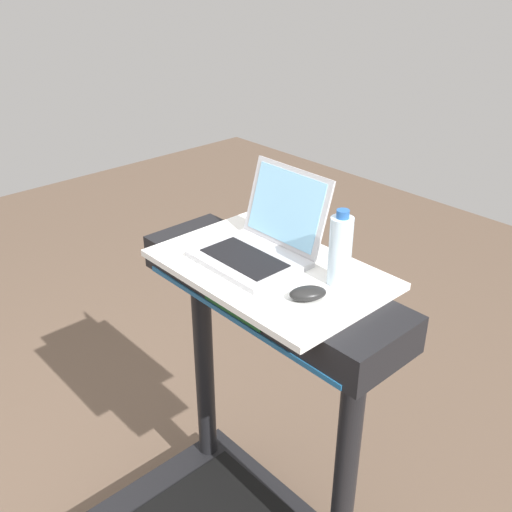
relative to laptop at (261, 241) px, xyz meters
The scene contains 4 objects.
desk_board 0.09m from the laptop, 22.21° to the right, with size 0.67×0.44×0.02m, color white.
laptop is the anchor object (origin of this frame).
computer_mouse 0.27m from the laptop, 15.76° to the right, with size 0.06×0.10×0.03m, color black.
water_bottle 0.27m from the laptop, 11.08° to the left, with size 0.06×0.06×0.22m.
Camera 1 is at (1.09, -0.34, 1.95)m, focal length 41.56 mm.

